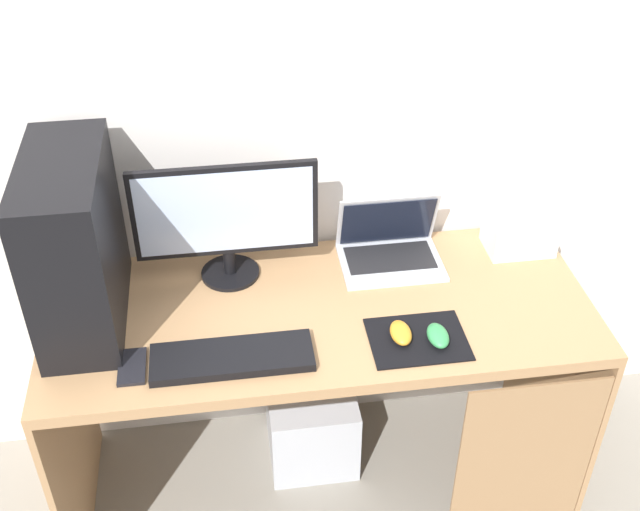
# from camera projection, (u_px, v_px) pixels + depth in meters

# --- Properties ---
(ground_plane) EXTENTS (8.00, 8.00, 0.00)m
(ground_plane) POSITION_uv_depth(u_px,v_px,m) (320.00, 482.00, 2.67)
(ground_plane) COLOR gray
(wall_back) EXTENTS (4.00, 0.05, 2.60)m
(wall_back) POSITION_uv_depth(u_px,v_px,m) (303.00, 80.00, 2.19)
(wall_back) COLOR silver
(wall_back) RESTS_ON ground_plane
(desk) EXTENTS (1.53, 0.63, 0.78)m
(desk) POSITION_uv_depth(u_px,v_px,m) (327.00, 349.00, 2.30)
(desk) COLOR #A37A51
(desk) RESTS_ON ground_plane
(pc_tower) EXTENTS (0.20, 0.46, 0.48)m
(pc_tower) POSITION_uv_depth(u_px,v_px,m) (75.00, 244.00, 2.04)
(pc_tower) COLOR black
(pc_tower) RESTS_ON desk
(monitor) EXTENTS (0.52, 0.17, 0.37)m
(monitor) POSITION_uv_depth(u_px,v_px,m) (226.00, 219.00, 2.21)
(monitor) COLOR black
(monitor) RESTS_ON desk
(laptop) EXTENTS (0.30, 0.22, 0.21)m
(laptop) POSITION_uv_depth(u_px,v_px,m) (390.00, 248.00, 2.37)
(laptop) COLOR #B7BCC6
(laptop) RESTS_ON desk
(projector) EXTENTS (0.20, 0.14, 0.10)m
(projector) POSITION_uv_depth(u_px,v_px,m) (519.00, 234.00, 2.41)
(projector) COLOR white
(projector) RESTS_ON desk
(keyboard) EXTENTS (0.42, 0.14, 0.02)m
(keyboard) POSITION_uv_depth(u_px,v_px,m) (232.00, 357.00, 2.03)
(keyboard) COLOR black
(keyboard) RESTS_ON desk
(mousepad) EXTENTS (0.26, 0.20, 0.00)m
(mousepad) POSITION_uv_depth(u_px,v_px,m) (418.00, 339.00, 2.10)
(mousepad) COLOR black
(mousepad) RESTS_ON desk
(mouse_left) EXTENTS (0.06, 0.10, 0.03)m
(mouse_left) POSITION_uv_depth(u_px,v_px,m) (401.00, 333.00, 2.09)
(mouse_left) COLOR orange
(mouse_left) RESTS_ON mousepad
(mouse_right) EXTENTS (0.06, 0.10, 0.03)m
(mouse_right) POSITION_uv_depth(u_px,v_px,m) (438.00, 336.00, 2.09)
(mouse_right) COLOR #338C4C
(mouse_right) RESTS_ON mousepad
(cell_phone) EXTENTS (0.07, 0.13, 0.01)m
(cell_phone) POSITION_uv_depth(u_px,v_px,m) (132.00, 367.00, 2.02)
(cell_phone) COLOR black
(cell_phone) RESTS_ON desk
(subwoofer) EXTENTS (0.29, 0.29, 0.29)m
(subwoofer) POSITION_uv_depth(u_px,v_px,m) (311.00, 424.00, 2.69)
(subwoofer) COLOR #B7BCC6
(subwoofer) RESTS_ON ground_plane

